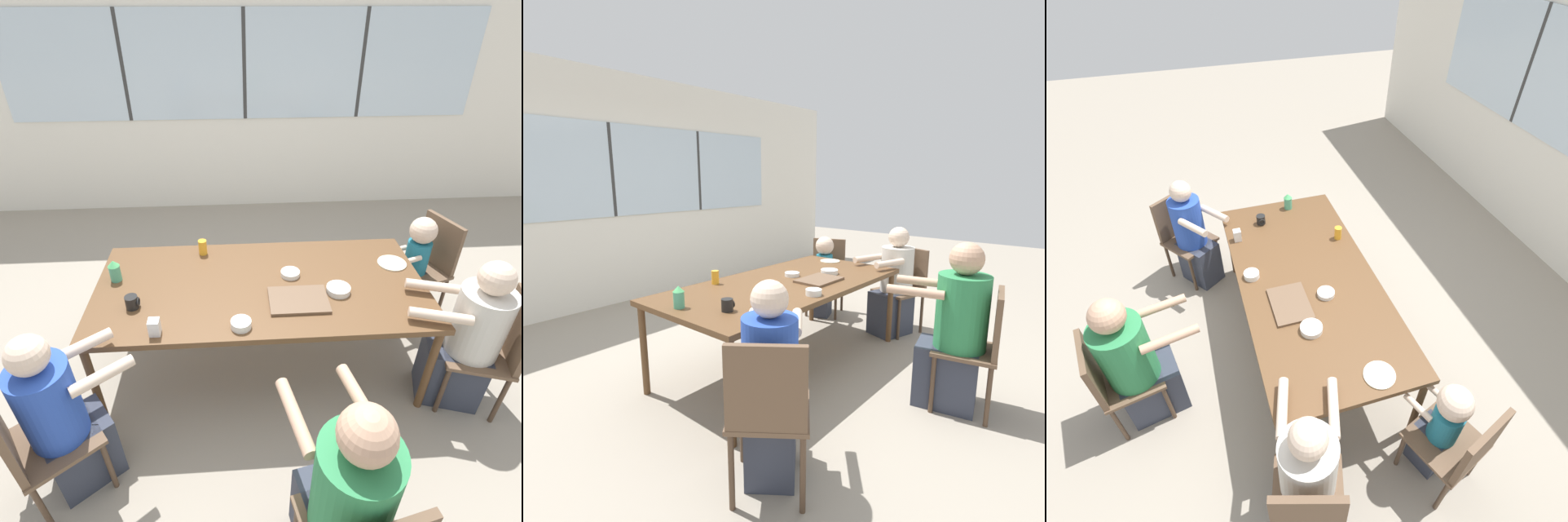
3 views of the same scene
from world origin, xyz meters
TOP-DOWN VIEW (x-y plane):
  - ground_plane at (0.00, 0.00)m, footprint 16.00×16.00m
  - wall_back_with_windows at (0.00, 2.74)m, footprint 8.40×0.08m
  - dining_table at (0.00, 0.00)m, footprint 2.16×1.03m
  - chair_for_woman_green_shirt at (0.31, -1.46)m, footprint 0.47×0.47m
  - chair_for_man_blue_shirt at (1.43, -0.43)m, footprint 0.50×0.50m
  - chair_for_man_teal_shirt at (-1.19, -0.90)m, footprint 0.56×0.56m
  - chair_for_toddler at (1.40, 0.52)m, footprint 0.51×0.51m
  - person_woman_green_shirt at (0.27, -1.30)m, footprint 0.45×0.67m
  - person_man_blue_shirt at (1.27, -0.38)m, footprint 0.64×0.47m
  - person_man_teal_shirt at (-1.06, -0.80)m, footprint 0.58×0.54m
  - person_toddler at (1.26, 0.47)m, footprint 0.38×0.29m
  - food_tray_dark at (0.22, -0.20)m, footprint 0.37×0.27m
  - coffee_mug at (-0.79, -0.19)m, footprint 0.08×0.08m
  - sippy_cup at (-0.96, 0.11)m, footprint 0.08×0.08m
  - juice_glass at (-0.40, 0.40)m, footprint 0.06×0.06m
  - milk_carton_small at (-0.62, -0.43)m, footprint 0.06×0.06m
  - bowl_white_shallow at (-0.14, -0.40)m, footprint 0.12×0.12m
  - bowl_cereal at (0.21, 0.08)m, footprint 0.13×0.13m
  - bowl_fruit at (0.49, -0.12)m, footprint 0.15×0.15m
  - plate_tortillas at (0.94, 0.17)m, footprint 0.20×0.20m

SIDE VIEW (x-z plane):
  - ground_plane at x=0.00m, z-range 0.00..0.00m
  - person_toddler at x=1.26m, z-range 0.01..0.93m
  - person_man_blue_shirt at x=1.27m, z-range -0.06..1.03m
  - person_man_teal_shirt at x=-1.06m, z-range -0.05..1.05m
  - chair_for_woman_green_shirt at x=0.31m, z-range 0.08..0.94m
  - chair_for_man_blue_shirt at x=1.43m, z-range 0.08..0.94m
  - chair_for_man_teal_shirt at x=-1.19m, z-range 0.08..0.94m
  - chair_for_toddler at x=1.40m, z-range 0.08..0.94m
  - person_woman_green_shirt at x=0.27m, z-range -0.06..1.10m
  - dining_table at x=0.00m, z-range 0.32..1.04m
  - plate_tortillas at x=0.94m, z-range 0.72..0.73m
  - food_tray_dark at x=0.22m, z-range 0.72..0.74m
  - bowl_cereal at x=0.21m, z-range 0.72..0.76m
  - bowl_fruit at x=0.49m, z-range 0.72..0.76m
  - bowl_white_shallow at x=-0.14m, z-range 0.72..0.77m
  - coffee_mug at x=-0.79m, z-range 0.72..0.81m
  - milk_carton_small at x=-0.62m, z-range 0.72..0.82m
  - juice_glass at x=-0.40m, z-range 0.72..0.83m
  - sippy_cup at x=-0.96m, z-range 0.73..0.88m
  - wall_back_with_windows at x=0.00m, z-range 0.02..2.82m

